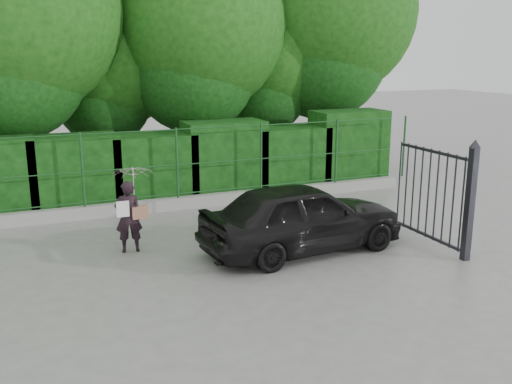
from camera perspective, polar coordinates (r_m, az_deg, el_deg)
name	(u,v)px	position (r m, az deg, el deg)	size (l,w,h in m)	color
ground	(220,272)	(10.58, -3.59, -7.99)	(80.00, 80.00, 0.00)	gray
kerb	(163,205)	(14.65, -9.28, -1.27)	(14.00, 0.25, 0.30)	#9E9E99
fence	(170,164)	(14.47, -8.59, 2.83)	(14.13, 0.06, 1.80)	#19481E
hedge	(159,165)	(15.45, -9.69, 2.64)	(14.20, 1.20, 2.21)	black
trees	(170,27)	(17.58, -8.63, 15.96)	(17.10, 6.15, 8.08)	black
gate	(453,195)	(11.86, 19.07, -0.28)	(0.22, 2.33, 2.36)	#232329
woman	(132,196)	(11.59, -12.28, -0.41)	(0.85, 0.85, 1.73)	black
car	(302,217)	(11.48, 4.66, -2.47)	(1.68, 4.18, 1.42)	black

